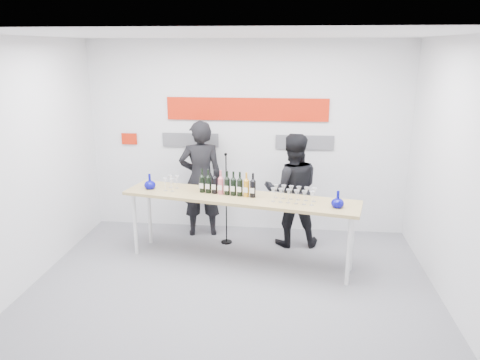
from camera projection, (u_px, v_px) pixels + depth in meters
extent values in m
plane|color=slate|center=(232.00, 286.00, 5.83)|extent=(5.00, 5.00, 0.00)
cube|color=silver|center=(247.00, 138.00, 7.34)|extent=(5.00, 0.04, 3.00)
cube|color=red|center=(247.00, 109.00, 7.19)|extent=(2.50, 0.02, 0.35)
cube|color=#59595E|center=(190.00, 140.00, 7.41)|extent=(0.90, 0.02, 0.22)
cube|color=#59595E|center=(305.00, 142.00, 7.23)|extent=(0.90, 0.02, 0.22)
cube|color=red|center=(129.00, 139.00, 7.51)|extent=(0.25, 0.02, 0.18)
cube|color=tan|center=(239.00, 198.00, 6.24)|extent=(3.24, 1.28, 0.04)
cylinder|color=silver|center=(135.00, 224.00, 6.61)|extent=(0.05, 0.05, 0.91)
cylinder|color=silver|center=(349.00, 251.00, 5.74)|extent=(0.05, 0.05, 0.91)
cylinder|color=silver|center=(150.00, 214.00, 7.00)|extent=(0.05, 0.05, 0.91)
cylinder|color=silver|center=(352.00, 238.00, 6.13)|extent=(0.05, 0.05, 0.91)
imported|color=black|center=(201.00, 179.00, 7.22)|extent=(0.74, 0.56, 1.82)
imported|color=black|center=(292.00, 190.00, 6.86)|extent=(0.89, 0.73, 1.69)
cylinder|color=black|center=(227.00, 242.00, 7.13)|extent=(0.16, 0.16, 0.02)
cylinder|color=black|center=(226.00, 200.00, 6.94)|extent=(0.02, 0.02, 1.37)
sphere|color=black|center=(226.00, 154.00, 6.72)|extent=(0.05, 0.05, 0.05)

